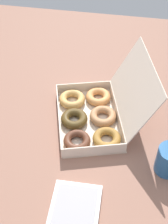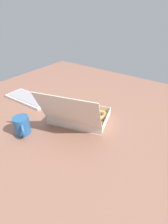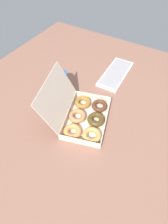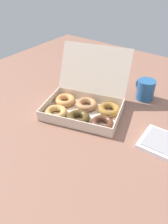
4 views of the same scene
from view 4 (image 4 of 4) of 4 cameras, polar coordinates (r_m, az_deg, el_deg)
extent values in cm
cube|color=#895D4B|center=(98.58, 2.27, -2.10)|extent=(180.00, 180.00, 2.00)
cube|color=beige|center=(100.20, -0.45, -0.49)|extent=(38.78, 31.35, 0.40)
cube|color=beige|center=(104.73, -9.04, 2.50)|extent=(6.80, 21.94, 4.69)
cube|color=beige|center=(95.27, 8.98, -1.30)|extent=(6.80, 21.94, 4.69)
cube|color=beige|center=(90.47, -2.93, -3.15)|extent=(31.71, 9.67, 4.69)
cube|color=beige|center=(107.49, 1.63, 3.94)|extent=(31.71, 9.67, 4.69)
cube|color=beige|center=(105.88, 2.68, 11.12)|extent=(35.30, 19.52, 20.58)
torus|color=tan|center=(98.98, -7.39, -0.13)|extent=(14.85, 14.85, 3.00)
torus|color=#4B3717|center=(95.07, -1.49, -1.52)|extent=(12.26, 12.26, 3.24)
torus|color=#532D1D|center=(92.49, 4.79, -2.90)|extent=(13.05, 13.05, 2.74)
torus|color=#D48A4B|center=(106.94, -4.99, 3.09)|extent=(12.72, 12.72, 3.06)
torus|color=#A87348|center=(103.58, 0.65, 2.03)|extent=(12.07, 12.07, 3.01)
torus|color=olive|center=(100.81, 6.60, 0.69)|extent=(14.57, 14.57, 3.01)
cylinder|color=#275B92|center=(113.15, 15.82, 5.61)|extent=(8.59, 8.59, 10.09)
torus|color=#275B92|center=(116.25, 14.50, 6.70)|extent=(6.98, 5.01, 7.20)
cylinder|color=black|center=(111.62, 16.08, 7.04)|extent=(7.56, 7.56, 0.61)
camera|label=1|loc=(0.89, 76.36, 33.11)|focal=50.00mm
camera|label=2|loc=(1.71, -1.04, 36.65)|focal=28.00mm
camera|label=3|loc=(1.10, -46.80, 40.01)|focal=28.00mm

